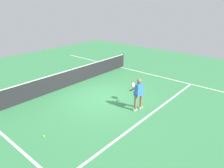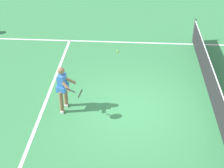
# 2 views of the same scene
# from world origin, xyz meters

# --- Properties ---
(ground_plane) EXTENTS (25.69, 25.69, 0.00)m
(ground_plane) POSITION_xyz_m (0.00, 0.00, 0.00)
(ground_plane) COLOR #38844C
(service_line_marking) EXTENTS (9.91, 0.10, 0.01)m
(service_line_marking) POSITION_xyz_m (0.00, -2.86, 0.00)
(service_line_marking) COLOR white
(service_line_marking) RESTS_ON ground
(sideline_left_marking) EXTENTS (0.10, 17.76, 0.01)m
(sideline_left_marking) POSITION_xyz_m (-4.95, 0.00, 0.00)
(sideline_left_marking) COLOR white
(sideline_left_marking) RESTS_ON ground
(sideline_right_marking) EXTENTS (0.10, 17.76, 0.01)m
(sideline_right_marking) POSITION_xyz_m (4.95, 0.00, 0.00)
(sideline_right_marking) COLOR white
(sideline_right_marking) RESTS_ON ground
(court_net) EXTENTS (10.59, 0.08, 1.08)m
(court_net) POSITION_xyz_m (0.00, 2.67, 0.51)
(court_net) COLOR #4C4C51
(court_net) RESTS_ON ground
(tennis_player) EXTENTS (0.91, 0.90, 1.55)m
(tennis_player) POSITION_xyz_m (0.13, -2.13, 0.85)
(tennis_player) COLOR #8C6647
(tennis_player) RESTS_ON ground
(tennis_ball_mid) EXTENTS (0.07, 0.07, 0.07)m
(tennis_ball_mid) POSITION_xyz_m (-4.00, -0.65, 0.03)
(tennis_ball_mid) COLOR #D1E533
(tennis_ball_mid) RESTS_ON ground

